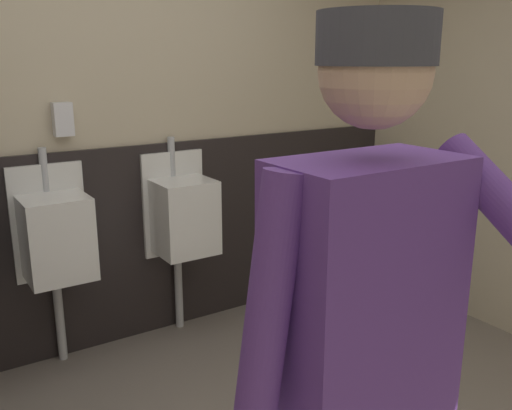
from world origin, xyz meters
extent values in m
cube|color=beige|center=(0.00, 1.68, 1.33)|extent=(4.77, 0.12, 2.67)
cube|color=black|center=(0.00, 1.61, 0.60)|extent=(4.17, 0.03, 1.20)
cube|color=white|center=(-0.39, 1.59, 0.83)|extent=(0.40, 0.05, 0.65)
cube|color=white|center=(-0.39, 1.42, 0.78)|extent=(0.34, 0.30, 0.45)
cylinder|color=#B7BABF|center=(-0.39, 1.58, 1.12)|extent=(0.04, 0.04, 0.24)
cylinder|color=#B7BABF|center=(-0.39, 1.55, 0.28)|extent=(0.05, 0.05, 0.55)
cube|color=white|center=(0.36, 1.59, 0.83)|extent=(0.40, 0.05, 0.65)
cube|color=white|center=(0.36, 1.42, 0.78)|extent=(0.34, 0.30, 0.45)
cylinder|color=#B7BABF|center=(0.36, 1.58, 1.12)|extent=(0.04, 0.04, 0.24)
cylinder|color=#B7BABF|center=(0.36, 1.55, 0.28)|extent=(0.05, 0.05, 0.55)
cube|color=#60388C|center=(-0.21, -0.68, 1.19)|extent=(0.43, 0.24, 0.62)
cylinder|color=#60388C|center=(-0.46, -0.68, 1.22)|extent=(0.17, 0.09, 0.56)
sphere|color=#D8AD8C|center=(-0.21, -0.68, 1.68)|extent=(0.23, 0.23, 0.23)
cylinder|color=#3F3F47|center=(-0.21, -0.68, 1.74)|extent=(0.25, 0.25, 0.11)
cylinder|color=#38383D|center=(1.76, 1.10, 0.34)|extent=(0.35, 0.35, 0.68)
cube|color=silver|center=(-0.26, 1.58, 1.38)|extent=(0.10, 0.07, 0.18)
camera|label=1|loc=(-1.04, -1.52, 1.70)|focal=39.22mm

